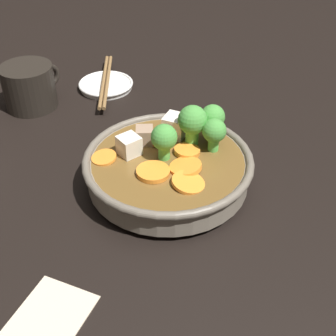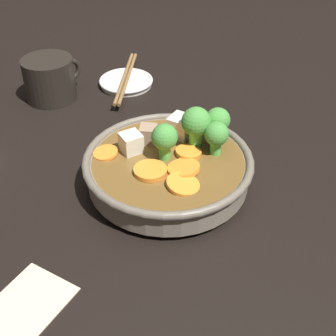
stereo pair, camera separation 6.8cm
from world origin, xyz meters
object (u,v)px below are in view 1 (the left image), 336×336
(side_saucer, at_px, (106,85))
(dark_mug, at_px, (30,86))
(chopsticks_pair, at_px, (106,81))
(stirfry_bowl, at_px, (169,165))

(side_saucer, relative_size, dark_mug, 0.92)
(side_saucer, xyz_separation_m, chopsticks_pair, (0.00, -0.00, 0.01))
(stirfry_bowl, xyz_separation_m, chopsticks_pair, (0.15, 0.29, -0.02))
(dark_mug, distance_m, chopsticks_pair, 0.15)
(dark_mug, bearing_deg, stirfry_bowl, -91.63)
(stirfry_bowl, height_order, dark_mug, stirfry_bowl)
(stirfry_bowl, relative_size, chopsticks_pair, 1.44)
(stirfry_bowl, bearing_deg, chopsticks_pair, 63.24)
(stirfry_bowl, relative_size, side_saucer, 2.26)
(chopsticks_pair, bearing_deg, side_saucer, 90.00)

